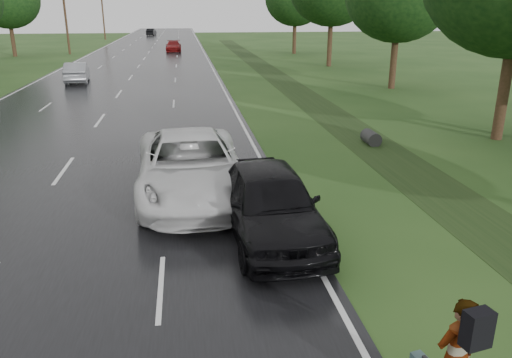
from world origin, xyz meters
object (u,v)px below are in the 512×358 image
object	(u,v)px
pedestrian	(455,357)
white_pickup	(191,166)
dark_sedan	(270,202)
silver_sedan	(77,72)

from	to	relation	value
pedestrian	white_pickup	size ratio (longest dim) A/B	0.27
dark_sedan	white_pickup	bearing A→B (deg)	117.41
white_pickup	silver_sedan	xyz separation A→B (m)	(-7.82, 24.84, -0.17)
dark_sedan	silver_sedan	size ratio (longest dim) A/B	1.15
pedestrian	white_pickup	world-z (taller)	white_pickup
dark_sedan	silver_sedan	distance (m)	29.45
pedestrian	dark_sedan	bearing A→B (deg)	-87.56
dark_sedan	silver_sedan	xyz separation A→B (m)	(-9.60, 27.84, -0.14)
pedestrian	white_pickup	bearing A→B (deg)	-81.47
pedestrian	dark_sedan	xyz separation A→B (m)	(-1.46, 5.75, -0.01)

